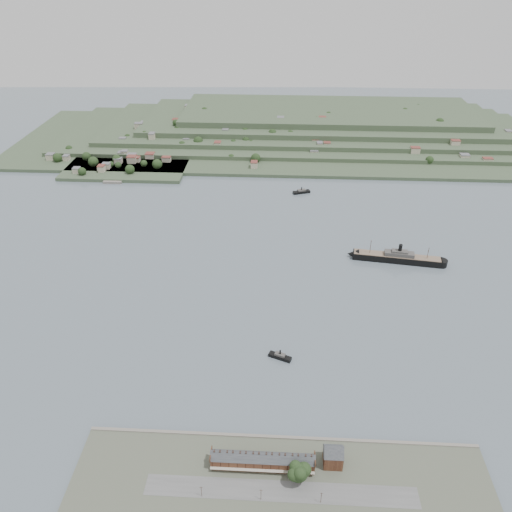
# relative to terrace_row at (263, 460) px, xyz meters

# --- Properties ---
(ground) EXTENTS (1400.00, 1400.00, 0.00)m
(ground) POSITION_rel_terrace_row_xyz_m (10.00, 168.02, -6.84)
(ground) COLOR slate
(ground) RESTS_ON ground
(near_shore) EXTENTS (220.00, 80.00, 2.60)m
(near_shore) POSITION_rel_terrace_row_xyz_m (10.00, -18.73, -5.83)
(near_shore) COLOR #4C5142
(near_shore) RESTS_ON ground
(terrace_row) EXTENTS (55.60, 9.80, 11.07)m
(terrace_row) POSITION_rel_terrace_row_xyz_m (0.00, 0.00, 0.00)
(terrace_row) COLOR #4B291A
(terrace_row) RESTS_ON ground
(gabled_building) EXTENTS (10.40, 10.18, 14.09)m
(gabled_building) POSITION_rel_terrace_row_xyz_m (37.50, 4.02, 1.34)
(gabled_building) COLOR #4B291A
(gabled_building) RESTS_ON ground
(far_peninsula) EXTENTS (760.00, 309.00, 30.00)m
(far_peninsula) POSITION_rel_terrace_row_xyz_m (37.91, 561.12, 5.04)
(far_peninsula) COLOR #384C32
(far_peninsula) RESTS_ON ground
(steamship) EXTENTS (86.95, 21.33, 20.90)m
(steamship) POSITION_rel_terrace_row_xyz_m (108.09, 214.99, -2.98)
(steamship) COLOR black
(steamship) RESTS_ON ground
(tugboat) EXTENTS (16.25, 9.79, 7.12)m
(tugboat) POSITION_rel_terrace_row_xyz_m (8.18, 85.30, -5.11)
(tugboat) COLOR black
(tugboat) RESTS_ON ground
(ferry_west) EXTENTS (15.81, 9.92, 5.76)m
(ferry_west) POSITION_rel_terrace_row_xyz_m (-219.36, 393.02, -5.45)
(ferry_west) COLOR black
(ferry_west) RESTS_ON ground
(ferry_east) EXTENTS (20.39, 11.78, 7.39)m
(ferry_east) POSITION_rel_terrace_row_xyz_m (28.87, 355.91, -5.06)
(ferry_east) COLOR black
(ferry_east) RESTS_ON ground
(fig_tree) EXTENTS (12.38, 10.72, 13.81)m
(fig_tree) POSITION_rel_terrace_row_xyz_m (19.09, -8.57, 3.59)
(fig_tree) COLOR #412A1E
(fig_tree) RESTS_ON ground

